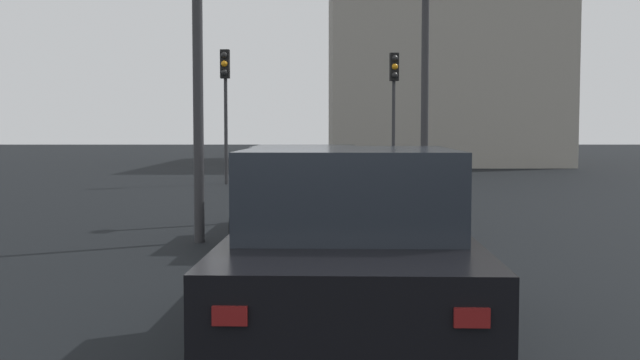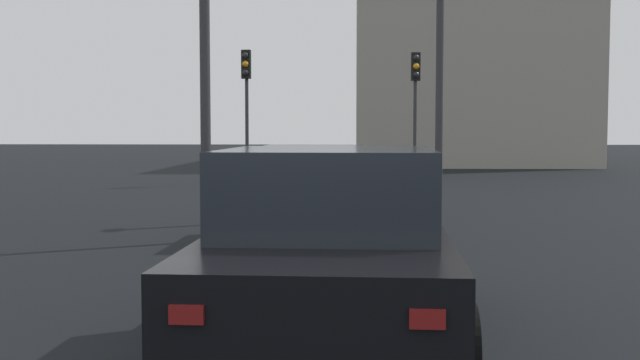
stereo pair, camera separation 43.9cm
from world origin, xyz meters
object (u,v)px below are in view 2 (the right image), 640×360
object	(u,v)px
car_black_second	(330,250)
traffic_light_near_left	(246,88)
traffic_light_near_right	(415,90)
street_lamp_kerbside	(440,18)
car_silver_lead	(313,193)

from	to	relation	value
car_black_second	traffic_light_near_left	distance (m)	18.84
car_black_second	traffic_light_near_right	world-z (taller)	traffic_light_near_right
car_black_second	street_lamp_kerbside	size ratio (longest dim) A/B	0.65
car_black_second	traffic_light_near_right	bearing A→B (deg)	-4.54
traffic_light_near_right	car_silver_lead	bearing A→B (deg)	-17.04
car_silver_lead	street_lamp_kerbside	bearing A→B (deg)	-30.76
traffic_light_near_right	traffic_light_near_left	bearing A→B (deg)	-88.32
traffic_light_near_left	street_lamp_kerbside	bearing A→B (deg)	37.80
traffic_light_near_left	traffic_light_near_right	world-z (taller)	traffic_light_near_left
traffic_light_near_left	street_lamp_kerbside	distance (m)	9.71
car_silver_lead	traffic_light_near_left	distance (m)	12.62
car_black_second	traffic_light_near_left	xyz separation A→B (m)	(18.43, 3.22, 2.27)
traffic_light_near_left	traffic_light_near_right	size ratio (longest dim) A/B	1.01
traffic_light_near_right	street_lamp_kerbside	distance (m)	8.87
car_silver_lead	traffic_light_near_right	bearing A→B (deg)	-10.61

